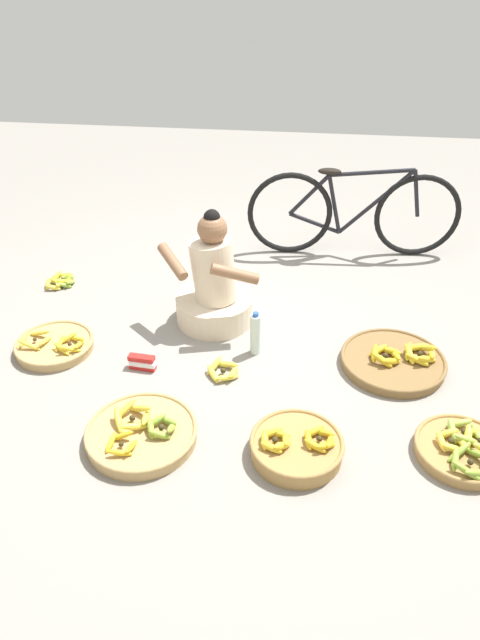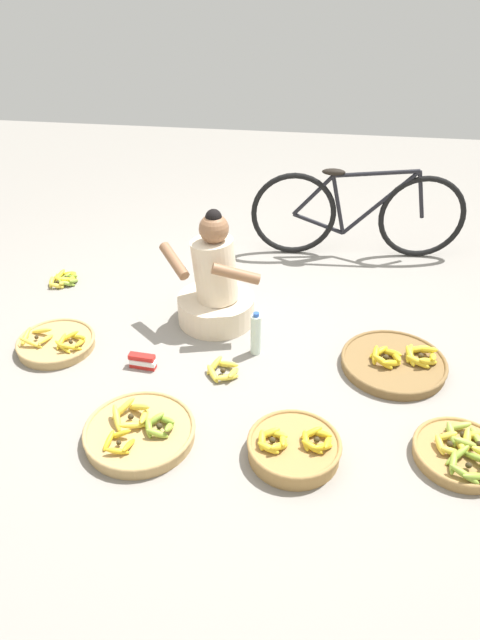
# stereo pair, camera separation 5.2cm
# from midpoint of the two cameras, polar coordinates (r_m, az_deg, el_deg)

# --- Properties ---
(ground_plane) EXTENTS (10.00, 10.00, 0.00)m
(ground_plane) POSITION_cam_midpoint_polar(r_m,az_deg,el_deg) (3.64, -0.01, -2.85)
(ground_plane) COLOR gray
(vendor_woman_front) EXTENTS (0.70, 0.52, 0.81)m
(vendor_woman_front) POSITION_cam_midpoint_polar(r_m,az_deg,el_deg) (3.78, -3.06, 3.27)
(vendor_woman_front) COLOR beige
(vendor_woman_front) RESTS_ON ground
(bicycle_leaning) EXTENTS (1.70, 0.18, 0.73)m
(bicycle_leaning) POSITION_cam_midpoint_polar(r_m,az_deg,el_deg) (4.71, 10.97, 10.50)
(bicycle_leaning) COLOR black
(bicycle_leaning) RESTS_ON ground
(banana_basket_front_center) EXTENTS (0.64, 0.64, 0.14)m
(banana_basket_front_center) POSITION_cam_midpoint_polar(r_m,az_deg,el_deg) (3.59, 14.79, -3.95)
(banana_basket_front_center) COLOR brown
(banana_basket_front_center) RESTS_ON ground
(banana_basket_front_left) EXTENTS (0.48, 0.48, 0.14)m
(banana_basket_front_left) POSITION_cam_midpoint_polar(r_m,az_deg,el_deg) (3.13, 21.00, -12.01)
(banana_basket_front_left) COLOR #A87F47
(banana_basket_front_left) RESTS_ON ground
(banana_basket_back_left) EXTENTS (0.49, 0.49, 0.13)m
(banana_basket_back_left) POSITION_cam_midpoint_polar(r_m,az_deg,el_deg) (3.80, -18.49, -2.37)
(banana_basket_back_left) COLOR tan
(banana_basket_back_left) RESTS_ON ground
(banana_basket_near_vendor) EXTENTS (0.59, 0.59, 0.15)m
(banana_basket_near_vendor) POSITION_cam_midpoint_polar(r_m,az_deg,el_deg) (3.06, -10.35, -11.09)
(banana_basket_near_vendor) COLOR tan
(banana_basket_near_vendor) RESTS_ON ground
(banana_basket_mid_left) EXTENTS (0.48, 0.48, 0.16)m
(banana_basket_mid_left) POSITION_cam_midpoint_polar(r_m,az_deg,el_deg) (2.93, 5.18, -12.52)
(banana_basket_mid_left) COLOR #A87F47
(banana_basket_mid_left) RESTS_ON ground
(loose_bananas_near_bicycle) EXTENTS (0.22, 0.25, 0.08)m
(loose_bananas_near_bicycle) POSITION_cam_midpoint_polar(r_m,az_deg,el_deg) (4.53, -17.83, 3.76)
(loose_bananas_near_bicycle) COLOR #8CAD38
(loose_bananas_near_bicycle) RESTS_ON ground
(loose_bananas_back_center) EXTENTS (0.22, 0.22, 0.09)m
(loose_bananas_back_center) POSITION_cam_midpoint_polar(r_m,az_deg,el_deg) (3.42, -2.14, -5.11)
(loose_bananas_back_center) COLOR yellow
(loose_bananas_back_center) RESTS_ON ground
(water_bottle) EXTENTS (0.07, 0.07, 0.30)m
(water_bottle) POSITION_cam_midpoint_polar(r_m,az_deg,el_deg) (3.53, 1.13, -1.42)
(water_bottle) COLOR silver
(water_bottle) RESTS_ON ground
(packet_carton_stack) EXTENTS (0.17, 0.07, 0.09)m
(packet_carton_stack) POSITION_cam_midpoint_polar(r_m,az_deg,el_deg) (3.51, -10.20, -4.23)
(packet_carton_stack) COLOR red
(packet_carton_stack) RESTS_ON ground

